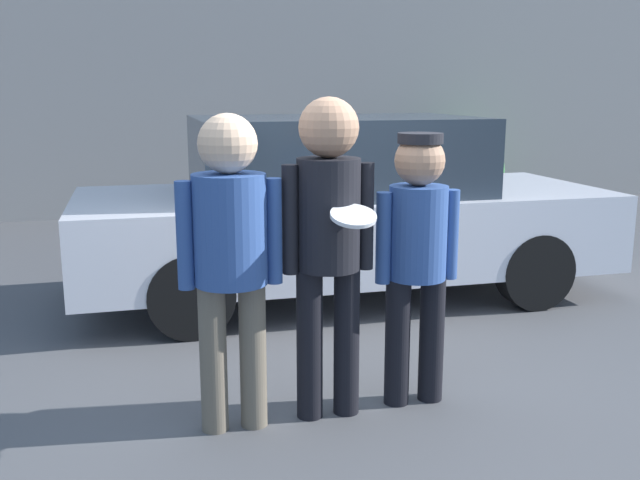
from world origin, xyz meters
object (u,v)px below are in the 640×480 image
at_px(person_left, 230,244).
at_px(person_right, 417,246).
at_px(person_middle_with_frisbee, 329,228).
at_px(parked_car_near, 342,209).
at_px(shrub, 462,170).

xyz_separation_m(person_left, person_right, (1.10, 0.07, -0.09)).
xyz_separation_m(person_middle_with_frisbee, parked_car_near, (0.78, 2.37, -0.30)).
xyz_separation_m(person_middle_with_frisbee, shrub, (3.92, 6.39, -0.47)).
relative_size(person_left, shrub, 1.36).
distance_m(person_left, person_middle_with_frisbee, 0.55).
bearing_deg(parked_car_near, shrub, 51.95).
bearing_deg(shrub, parked_car_near, -128.05).
bearing_deg(parked_car_near, person_middle_with_frisbee, -108.18).
height_order(person_left, person_middle_with_frisbee, person_middle_with_frisbee).
relative_size(person_left, parked_car_near, 0.37).
height_order(person_left, parked_car_near, person_left).
height_order(person_right, parked_car_near, parked_car_near).
xyz_separation_m(parked_car_near, shrub, (3.14, 4.02, -0.16)).
bearing_deg(person_right, parked_car_near, 84.39).
relative_size(person_middle_with_frisbee, shrub, 1.42).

